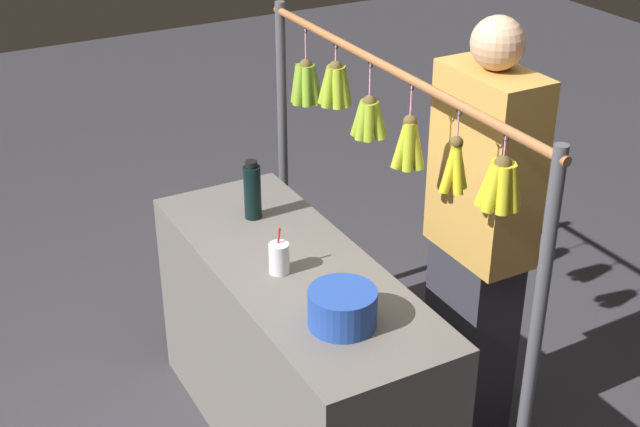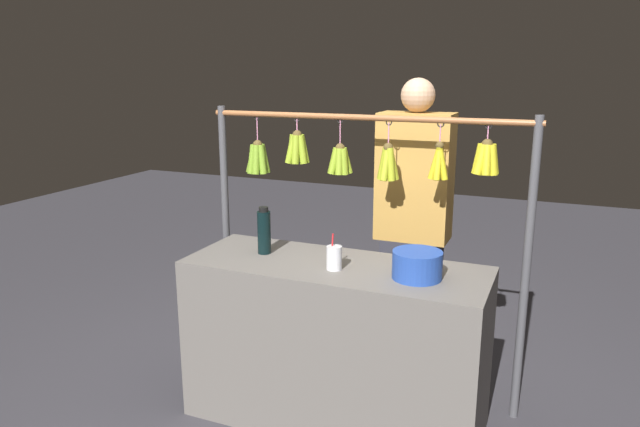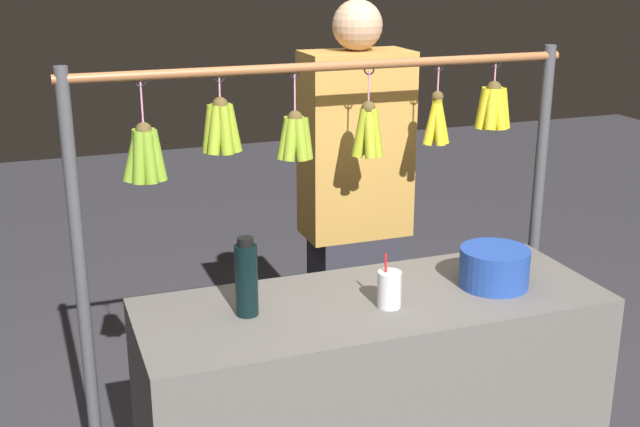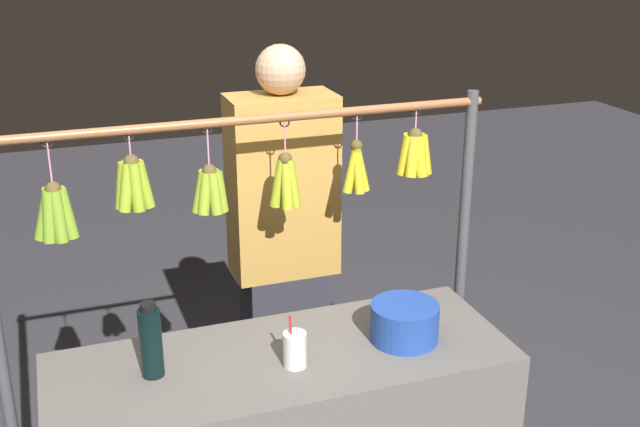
# 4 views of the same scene
# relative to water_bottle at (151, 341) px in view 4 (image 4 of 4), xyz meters

# --- Properties ---
(display_rack) EXTENTS (1.81, 0.14, 1.60)m
(display_rack) POSITION_rel_water_bottle_xyz_m (-0.39, -0.37, 0.20)
(display_rack) COLOR #4C4C51
(display_rack) RESTS_ON ground
(water_bottle) EXTENTS (0.07, 0.07, 0.25)m
(water_bottle) POSITION_rel_water_bottle_xyz_m (0.00, 0.00, 0.00)
(water_bottle) COLOR black
(water_bottle) RESTS_ON market_counter
(blue_bucket) EXTENTS (0.23, 0.23, 0.13)m
(blue_bucket) POSITION_rel_water_bottle_xyz_m (-0.83, 0.06, -0.05)
(blue_bucket) COLOR #2448A7
(blue_bucket) RESTS_ON market_counter
(drink_cup) EXTENTS (0.08, 0.08, 0.18)m
(drink_cup) POSITION_rel_water_bottle_xyz_m (-0.43, 0.10, -0.06)
(drink_cup) COLOR silver
(drink_cup) RESTS_ON market_counter
(vendor_person) EXTENTS (0.42, 0.23, 1.76)m
(vendor_person) POSITION_rel_water_bottle_xyz_m (-0.63, -0.66, -0.11)
(vendor_person) COLOR #2D2D38
(vendor_person) RESTS_ON ground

